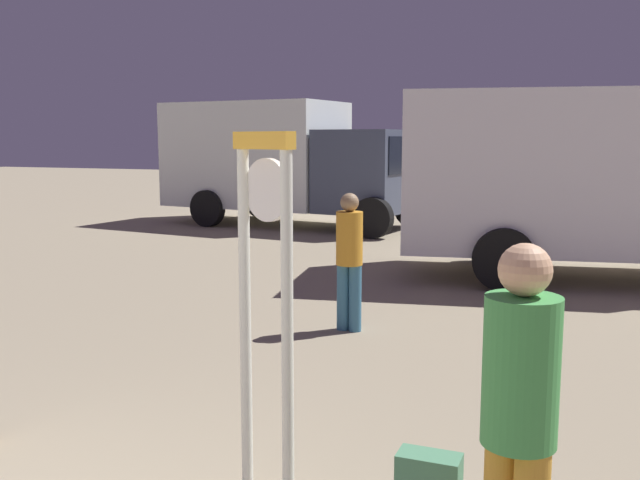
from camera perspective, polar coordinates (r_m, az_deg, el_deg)
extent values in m
cylinder|color=white|center=(4.33, -6.05, -6.63)|extent=(0.07, 0.07, 2.09)
cylinder|color=white|center=(4.06, -2.66, -7.59)|extent=(0.07, 0.07, 2.09)
cube|color=yellow|center=(4.05, -4.58, 8.03)|extent=(0.45, 0.24, 0.10)
cylinder|color=white|center=(4.08, -4.22, 4.05)|extent=(0.35, 0.18, 0.37)
cube|color=black|center=(4.09, -3.96, 4.07)|extent=(0.08, 0.04, 0.05)
cube|color=black|center=(4.09, -3.96, 4.07)|extent=(0.13, 0.06, 0.07)
cylinder|color=#469F4D|center=(3.21, 15.91, -10.13)|extent=(0.33, 0.33, 0.66)
sphere|color=#E5AF82|center=(3.10, 16.23, -2.33)|extent=(0.23, 0.23, 0.23)
cylinder|color=teal|center=(7.94, 2.86, -4.72)|extent=(0.14, 0.14, 0.75)
cylinder|color=teal|center=(8.00, 1.87, -4.62)|extent=(0.14, 0.14, 0.75)
cylinder|color=orange|center=(7.85, 2.39, 0.13)|extent=(0.30, 0.30, 0.60)
sphere|color=#937654|center=(7.80, 2.41, 3.06)|extent=(0.21, 0.21, 0.21)
cube|color=white|center=(11.48, 17.96, 5.29)|extent=(4.67, 3.09, 2.40)
cylinder|color=black|center=(10.35, 14.63, -1.53)|extent=(0.93, 0.41, 0.90)
cylinder|color=black|center=(12.73, 14.05, 0.27)|extent=(0.93, 0.41, 0.90)
cube|color=white|center=(18.12, -5.27, 6.87)|extent=(4.56, 2.84, 2.59)
cube|color=#424B60|center=(16.60, 3.83, 5.58)|extent=(2.11, 2.43, 1.90)
cube|color=black|center=(16.22, 6.87, 6.82)|extent=(0.25, 1.87, 0.84)
cylinder|color=black|center=(15.30, 4.29, 1.79)|extent=(0.92, 0.36, 0.90)
cylinder|color=black|center=(17.50, 7.49, 2.54)|extent=(0.92, 0.36, 0.90)
cylinder|color=black|center=(17.59, -9.07, 2.54)|extent=(0.92, 0.36, 0.90)
cylinder|color=black|center=(19.53, -4.81, 3.16)|extent=(0.92, 0.36, 0.90)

